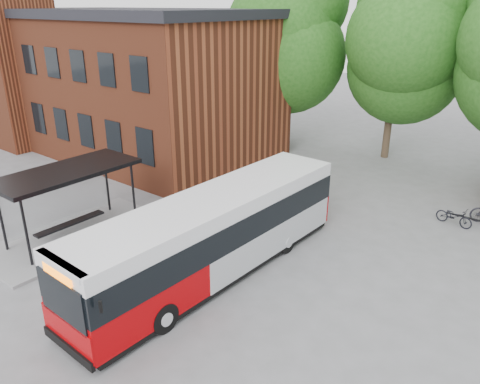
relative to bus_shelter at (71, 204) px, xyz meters
The scene contains 7 objects.
ground 4.83m from the bus_shelter, 12.53° to the left, with size 100.00×100.00×0.00m, color slate.
station_building 13.42m from the bus_shelter, 130.36° to the left, with size 18.40×10.40×8.50m, color brown, non-canonical shape.
bus_shelter is the anchor object (origin of this frame).
tree_0 17.54m from the bus_shelter, 95.04° to the left, with size 7.92×7.92×11.00m, color #1D4D14, non-canonical shape.
tree_1 19.19m from the bus_shelter, 73.01° to the left, with size 7.92×7.92×10.40m, color #1D4D14, non-canonical shape.
city_bus 6.39m from the bus_shelter, 13.36° to the left, with size 2.42×11.35×2.88m, color #A50005, non-canonical shape.
bicycle_0 15.80m from the bus_shelter, 42.62° to the left, with size 0.54×1.54×0.81m, color black.
Camera 1 is at (11.24, -10.02, 8.76)m, focal length 35.00 mm.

